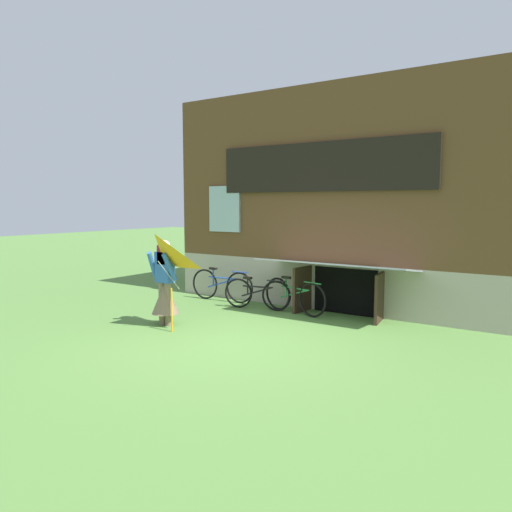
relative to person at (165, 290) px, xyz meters
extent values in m
plane|color=#56843D|center=(1.84, -0.18, -0.69)|extent=(60.00, 60.00, 0.00)
cube|color=#ADA393|center=(1.84, 5.40, -0.16)|extent=(7.77, 5.17, 1.05)
cube|color=brown|center=(1.84, 5.40, 2.25)|extent=(7.77, 5.17, 3.79)
cube|color=black|center=(1.84, 2.78, 2.40)|extent=(4.90, 0.08, 1.04)
cube|color=#9EB7C6|center=(1.84, 2.80, 2.40)|extent=(4.74, 0.04, 0.92)
cube|color=#9EB7C6|center=(-0.71, 2.79, 1.50)|extent=(0.90, 0.06, 1.10)
cube|color=black|center=(2.45, 2.80, -0.20)|extent=(1.40, 0.03, 0.97)
cube|color=#3D2B1E|center=(1.60, 2.52, -0.20)|extent=(0.12, 0.70, 0.97)
cube|color=#3D2B1E|center=(3.30, 2.52, -0.20)|extent=(0.16, 0.70, 0.97)
cube|color=gray|center=(2.45, 2.27, 0.41)|extent=(3.17, 1.09, 0.18)
cylinder|color=#7F6B51|center=(-0.08, 0.00, -0.27)|extent=(0.14, 0.14, 0.82)
cylinder|color=#7F6B51|center=(0.08, 0.00, -0.27)|extent=(0.14, 0.14, 0.82)
cone|color=#7F6B51|center=(0.00, 0.00, -0.15)|extent=(0.52, 0.52, 0.62)
cube|color=#3366B7|center=(0.00, 0.00, 0.43)|extent=(0.34, 0.20, 0.58)
cylinder|color=#3366B7|center=(-0.22, -0.10, 0.46)|extent=(0.17, 0.33, 0.54)
cylinder|color=#3366B7|center=(0.22, -0.10, 0.46)|extent=(0.17, 0.33, 0.54)
cube|color=maroon|center=(0.00, -0.06, 0.67)|extent=(0.20, 0.08, 0.36)
sphere|color=#D8AD8E|center=(0.00, 0.00, 0.83)|extent=(0.22, 0.22, 0.22)
pyramid|color=orange|center=(0.28, -0.52, 0.68)|extent=(1.05, 0.83, 0.66)
cylinder|color=beige|center=(0.35, -0.25, 0.33)|extent=(0.01, 0.54, 0.58)
cylinder|color=orange|center=(0.45, -0.30, -0.29)|extent=(0.03, 0.03, 0.80)
torus|color=black|center=(2.02, 2.14, -0.33)|extent=(0.71, 0.20, 0.71)
torus|color=black|center=(1.08, 2.35, -0.33)|extent=(0.71, 0.20, 0.71)
cylinder|color=#287A3D|center=(1.55, 2.25, -0.15)|extent=(0.72, 0.19, 0.04)
cylinder|color=#287A3D|center=(1.55, 2.25, -0.26)|extent=(0.78, 0.20, 0.29)
cylinder|color=#287A3D|center=(1.31, 2.30, -0.15)|extent=(0.04, 0.04, 0.40)
cube|color=black|center=(1.31, 2.30, 0.05)|extent=(0.20, 0.08, 0.05)
cylinder|color=#287A3D|center=(2.02, 2.14, 0.02)|extent=(0.44, 0.12, 0.03)
torus|color=black|center=(1.11, 2.23, -0.35)|extent=(0.66, 0.18, 0.66)
torus|color=black|center=(0.23, 2.05, -0.35)|extent=(0.66, 0.18, 0.66)
cylinder|color=black|center=(0.67, 2.14, -0.18)|extent=(0.66, 0.18, 0.04)
cylinder|color=black|center=(0.67, 2.14, -0.29)|extent=(0.73, 0.19, 0.27)
cylinder|color=black|center=(0.45, 2.09, -0.18)|extent=(0.04, 0.04, 0.37)
cube|color=black|center=(0.45, 2.09, 0.00)|extent=(0.20, 0.08, 0.05)
cylinder|color=black|center=(1.11, 2.23, -0.03)|extent=(0.44, 0.12, 0.03)
torus|color=black|center=(-0.04, 2.47, -0.32)|extent=(0.73, 0.08, 0.73)
torus|color=black|center=(-1.04, 2.41, -0.32)|extent=(0.73, 0.08, 0.73)
cylinder|color=#284CB2|center=(-0.54, 2.44, -0.13)|extent=(0.75, 0.08, 0.04)
cylinder|color=#284CB2|center=(-0.54, 2.44, -0.25)|extent=(0.82, 0.08, 0.30)
cylinder|color=#284CB2|center=(-0.79, 2.43, -0.13)|extent=(0.04, 0.04, 0.41)
cube|color=black|center=(-0.79, 2.43, 0.08)|extent=(0.20, 0.08, 0.05)
cylinder|color=#284CB2|center=(-0.04, 2.47, 0.04)|extent=(0.44, 0.05, 0.03)
camera|label=1|loc=(6.55, -6.64, 1.61)|focal=34.39mm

